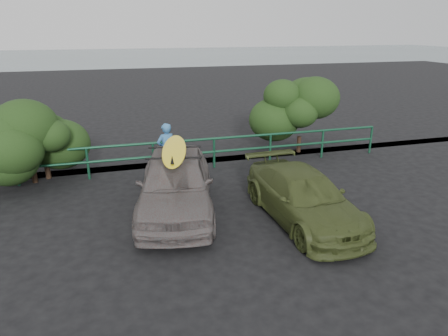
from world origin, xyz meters
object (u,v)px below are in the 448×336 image
at_px(olive_vehicle, 303,197).
at_px(sedan, 176,183).
at_px(surfboard, 174,150).
at_px(man, 166,149).
at_px(guardrail, 184,155).

bearing_deg(olive_vehicle, sedan, 152.21).
bearing_deg(surfboard, sedan, 86.92).
relative_size(sedan, man, 2.71).
bearing_deg(guardrail, man, -157.84).
bearing_deg(sedan, olive_vehicle, -13.98).
distance_m(sedan, surfboard, 0.86).
xyz_separation_m(olive_vehicle, surfboard, (-2.87, 1.34, 1.03)).
bearing_deg(guardrail, olive_vehicle, -63.81).
relative_size(man, surfboard, 0.60).
height_order(olive_vehicle, surfboard, surfboard).
distance_m(guardrail, olive_vehicle, 4.79).
bearing_deg(sedan, surfboard, -93.08).
relative_size(guardrail, surfboard, 5.02).
distance_m(sedan, man, 2.72).
xyz_separation_m(sedan, surfboard, (-0.00, -0.00, 0.86)).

